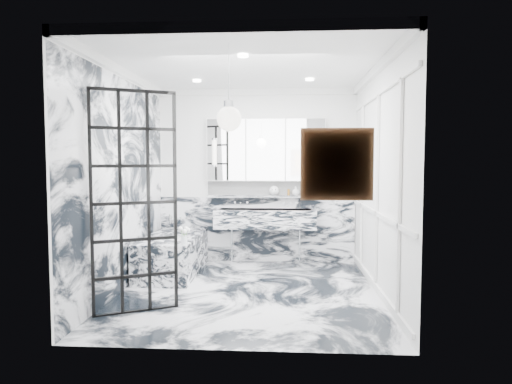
# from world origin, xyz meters

# --- Properties ---
(floor) EXTENTS (3.60, 3.60, 0.00)m
(floor) POSITION_xyz_m (0.00, 0.00, 0.00)
(floor) COLOR white
(floor) RESTS_ON ground
(ceiling) EXTENTS (3.60, 3.60, 0.00)m
(ceiling) POSITION_xyz_m (0.00, 0.00, 2.80)
(ceiling) COLOR white
(ceiling) RESTS_ON wall_back
(wall_back) EXTENTS (3.60, 0.00, 3.60)m
(wall_back) POSITION_xyz_m (0.00, 1.80, 1.40)
(wall_back) COLOR white
(wall_back) RESTS_ON floor
(wall_front) EXTENTS (3.60, 0.00, 3.60)m
(wall_front) POSITION_xyz_m (0.00, -1.80, 1.40)
(wall_front) COLOR white
(wall_front) RESTS_ON floor
(wall_left) EXTENTS (0.00, 3.60, 3.60)m
(wall_left) POSITION_xyz_m (-1.60, 0.00, 1.40)
(wall_left) COLOR white
(wall_left) RESTS_ON floor
(wall_right) EXTENTS (0.00, 3.60, 3.60)m
(wall_right) POSITION_xyz_m (1.60, 0.00, 1.40)
(wall_right) COLOR white
(wall_right) RESTS_ON floor
(marble_clad_back) EXTENTS (3.18, 0.05, 1.05)m
(marble_clad_back) POSITION_xyz_m (0.00, 1.78, 0.53)
(marble_clad_back) COLOR white
(marble_clad_back) RESTS_ON floor
(marble_clad_left) EXTENTS (0.02, 3.56, 2.68)m
(marble_clad_left) POSITION_xyz_m (-1.59, 0.00, 1.34)
(marble_clad_left) COLOR white
(marble_clad_left) RESTS_ON floor
(panel_molding) EXTENTS (0.03, 3.40, 2.30)m
(panel_molding) POSITION_xyz_m (1.58, 0.00, 1.30)
(panel_molding) COLOR white
(panel_molding) RESTS_ON floor
(soap_bottle_a) EXTENTS (0.10, 0.10, 0.22)m
(soap_bottle_a) POSITION_xyz_m (0.83, 1.71, 1.20)
(soap_bottle_a) COLOR #8C5919
(soap_bottle_a) RESTS_ON ledge
(soap_bottle_b) EXTENTS (0.08, 0.08, 0.16)m
(soap_bottle_b) POSITION_xyz_m (0.86, 1.71, 1.17)
(soap_bottle_b) COLOR #4C4C51
(soap_bottle_b) RESTS_ON ledge
(soap_bottle_c) EXTENTS (0.14, 0.14, 0.14)m
(soap_bottle_c) POSITION_xyz_m (0.63, 1.71, 1.16)
(soap_bottle_c) COLOR silver
(soap_bottle_c) RESTS_ON ledge
(face_pot) EXTENTS (0.16, 0.16, 0.16)m
(face_pot) POSITION_xyz_m (0.28, 1.71, 1.17)
(face_pot) COLOR white
(face_pot) RESTS_ON ledge
(amber_bottle) EXTENTS (0.04, 0.04, 0.10)m
(amber_bottle) POSITION_xyz_m (0.52, 1.71, 1.14)
(amber_bottle) COLOR #8C5919
(amber_bottle) RESTS_ON ledge
(flower_vase) EXTENTS (0.08, 0.08, 0.12)m
(flower_vase) POSITION_xyz_m (-0.84, 0.17, 0.61)
(flower_vase) COLOR silver
(flower_vase) RESTS_ON bathtub
(crittall_door) EXTENTS (0.80, 0.43, 2.38)m
(crittall_door) POSITION_xyz_m (-1.15, -0.85, 1.19)
(crittall_door) COLOR black
(crittall_door) RESTS_ON floor
(artwork) EXTENTS (0.51, 0.05, 0.51)m
(artwork) POSITION_xyz_m (0.90, -1.76, 1.61)
(artwork) COLOR #B97613
(artwork) RESTS_ON wall_front
(pendant_light) EXTENTS (0.23, 0.23, 0.23)m
(pendant_light) POSITION_xyz_m (-0.07, -1.28, 2.04)
(pendant_light) COLOR white
(pendant_light) RESTS_ON ceiling
(trough_sink) EXTENTS (1.60, 0.45, 0.30)m
(trough_sink) POSITION_xyz_m (0.15, 1.55, 0.73)
(trough_sink) COLOR silver
(trough_sink) RESTS_ON wall_back
(ledge) EXTENTS (1.90, 0.14, 0.04)m
(ledge) POSITION_xyz_m (0.15, 1.72, 1.07)
(ledge) COLOR silver
(ledge) RESTS_ON wall_back
(subway_tile) EXTENTS (1.90, 0.03, 0.23)m
(subway_tile) POSITION_xyz_m (0.15, 1.78, 1.21)
(subway_tile) COLOR white
(subway_tile) RESTS_ON wall_back
(mirror_cabinet) EXTENTS (1.90, 0.16, 1.00)m
(mirror_cabinet) POSITION_xyz_m (0.15, 1.73, 1.82)
(mirror_cabinet) COLOR white
(mirror_cabinet) RESTS_ON wall_back
(sconce_left) EXTENTS (0.07, 0.07, 0.40)m
(sconce_left) POSITION_xyz_m (-0.67, 1.63, 1.78)
(sconce_left) COLOR white
(sconce_left) RESTS_ON mirror_cabinet
(sconce_right) EXTENTS (0.07, 0.07, 0.40)m
(sconce_right) POSITION_xyz_m (0.97, 1.63, 1.78)
(sconce_right) COLOR white
(sconce_right) RESTS_ON mirror_cabinet
(bathtub) EXTENTS (0.75, 1.65, 0.55)m
(bathtub) POSITION_xyz_m (-1.18, 0.90, 0.28)
(bathtub) COLOR silver
(bathtub) RESTS_ON floor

